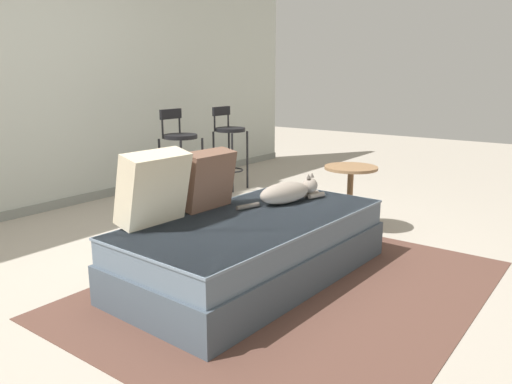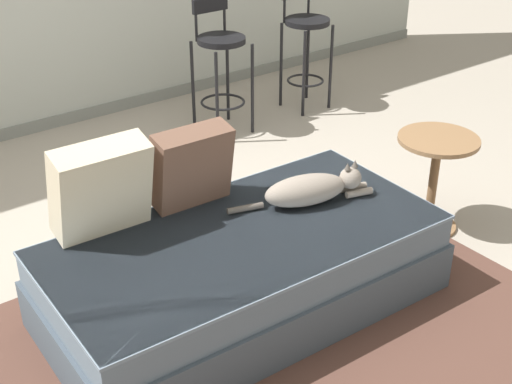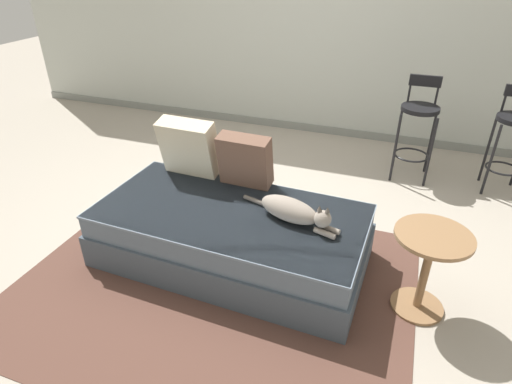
# 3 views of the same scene
# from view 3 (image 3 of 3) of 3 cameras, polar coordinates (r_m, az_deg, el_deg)

# --- Properties ---
(ground_plane) EXTENTS (16.00, 16.00, 0.00)m
(ground_plane) POSITION_cam_3_polar(r_m,az_deg,el_deg) (3.44, -0.64, -4.91)
(ground_plane) COLOR #A89E8E
(ground_plane) RESTS_ON ground
(wall_back_panel) EXTENTS (8.00, 0.10, 2.60)m
(wall_back_panel) POSITION_cam_3_polar(r_m,az_deg,el_deg) (5.03, 9.04, 22.04)
(wall_back_panel) COLOR #B7BCB2
(wall_back_panel) RESTS_ON ground
(wall_baseboard_trim) EXTENTS (8.00, 0.02, 0.09)m
(wall_baseboard_trim) POSITION_cam_3_polar(r_m,az_deg,el_deg) (5.29, 7.83, 8.42)
(wall_baseboard_trim) COLOR gray
(wall_baseboard_trim) RESTS_ON ground
(area_rug) EXTENTS (2.55, 2.04, 0.01)m
(area_rug) POSITION_cam_3_polar(r_m,az_deg,el_deg) (2.93, -5.57, -12.20)
(area_rug) COLOR brown
(area_rug) RESTS_ON ground
(couch) EXTENTS (1.88, 1.00, 0.41)m
(couch) POSITION_cam_3_polar(r_m,az_deg,el_deg) (3.01, -3.35, -5.72)
(couch) COLOR #44505B
(couch) RESTS_ON ground
(throw_pillow_corner) EXTENTS (0.44, 0.27, 0.45)m
(throw_pillow_corner) POSITION_cam_3_polar(r_m,az_deg,el_deg) (3.30, -8.91, 5.90)
(throw_pillow_corner) COLOR beige
(throw_pillow_corner) RESTS_ON couch
(throw_pillow_middle) EXTENTS (0.39, 0.22, 0.40)m
(throw_pillow_middle) POSITION_cam_3_polar(r_m,az_deg,el_deg) (3.11, -1.47, 4.21)
(throw_pillow_middle) COLOR brown
(throw_pillow_middle) RESTS_ON couch
(cat) EXTENTS (0.72, 0.30, 0.19)m
(cat) POSITION_cam_3_polar(r_m,az_deg,el_deg) (2.76, 4.99, -2.51)
(cat) COLOR gray
(cat) RESTS_ON couch
(bar_stool_near_window) EXTENTS (0.34, 0.34, 0.96)m
(bar_stool_near_window) POSITION_cam_3_polar(r_m,az_deg,el_deg) (4.27, 20.75, 8.71)
(bar_stool_near_window) COLOR black
(bar_stool_near_window) RESTS_ON ground
(side_table) EXTENTS (0.44, 0.44, 0.56)m
(side_table) POSITION_cam_3_polar(r_m,az_deg,el_deg) (2.73, 21.92, -8.61)
(side_table) COLOR olive
(side_table) RESTS_ON ground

